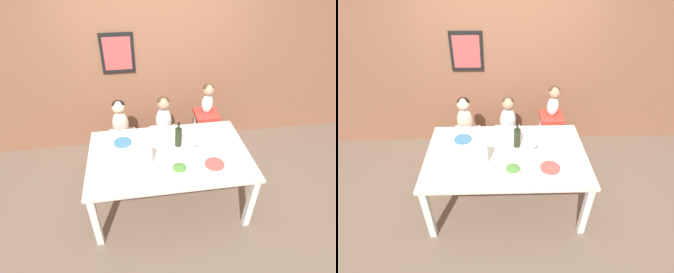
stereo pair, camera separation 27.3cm
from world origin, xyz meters
The scene contains 17 objects.
ground_plane centered at (0.00, 0.00, 0.00)m, with size 14.00×14.00×0.00m, color #705B4C.
wall_back centered at (0.00, 1.33, 1.35)m, with size 10.00×0.09×2.70m.
dining_table centered at (0.00, 0.00, 0.68)m, with size 1.77×1.08×0.76m.
chair_far_left centered at (-0.54, 0.80, 0.39)m, with size 0.37×0.40×0.47m.
chair_far_center centered at (0.04, 0.80, 0.39)m, with size 0.37×0.40×0.47m.
chair_right_highchair centered at (0.64, 0.80, 0.58)m, with size 0.31×0.34×0.75m.
person_child_left centered at (-0.54, 0.80, 0.78)m, with size 0.22×0.18×0.56m.
person_child_center centered at (0.04, 0.80, 0.78)m, with size 0.22×0.18×0.56m.
person_baby_right centered at (0.64, 0.80, 1.01)m, with size 0.15×0.16×0.42m.
wine_bottle centered at (0.13, 0.14, 0.88)m, with size 0.08×0.08×0.31m.
paper_towel_roll centered at (-0.24, -0.13, 0.89)m, with size 0.11×0.11×0.25m.
wine_glass_near centered at (0.31, 0.01, 0.88)m, with size 0.06×0.06×0.18m.
salad_bowl_large centered at (0.06, -0.31, 0.81)m, with size 0.17×0.17×0.10m.
dinner_plate_front_left centered at (-0.60, -0.28, 0.77)m, with size 0.21×0.21×0.01m.
dinner_plate_back_left centered at (-0.51, 0.27, 0.77)m, with size 0.21×0.21×0.01m.
dinner_plate_back_right centered at (0.53, 0.23, 0.77)m, with size 0.21×0.21×0.01m.
dinner_plate_front_right centered at (0.45, -0.24, 0.77)m, with size 0.21×0.21×0.01m.
Camera 1 is at (-0.33, -2.18, 2.66)m, focal length 28.00 mm.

